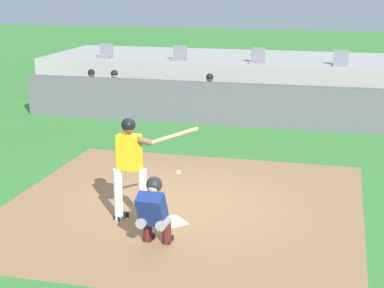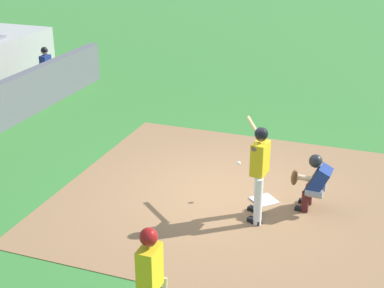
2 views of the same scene
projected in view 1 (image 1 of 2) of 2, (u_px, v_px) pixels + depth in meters
ground_plane at (183, 207)px, 11.11m from camera, size 80.00×80.00×0.00m
dirt_infield at (183, 206)px, 11.11m from camera, size 6.40×6.40×0.01m
home_plate at (171, 222)px, 10.36m from camera, size 0.62×0.62×0.02m
batter_at_plate at (131, 162)px, 10.23m from camera, size 1.36×0.69×1.80m
catcher_crouched at (154, 209)px, 9.35m from camera, size 0.49×1.82×1.13m
dugout_wall at (242, 105)px, 17.04m from camera, size 13.00×0.30×1.20m
dugout_bench at (247, 111)px, 18.08m from camera, size 11.80×0.44×0.45m
dugout_player_0 at (90, 90)px, 18.96m from camera, size 0.49×0.70×1.30m
dugout_player_1 at (113, 91)px, 18.78m from camera, size 0.49×0.70×1.30m
dugout_player_2 at (209, 95)px, 18.08m from camera, size 0.49×0.70×1.30m
stands_platform at (263, 77)px, 21.13m from camera, size 15.00×4.40×1.40m
stadium_seat_0 at (105, 54)px, 20.70m from camera, size 0.46×0.46×0.48m
stadium_seat_1 at (179, 56)px, 20.10m from camera, size 0.46×0.46×0.48m
stadium_seat_2 at (257, 59)px, 19.49m from camera, size 0.46×0.46×0.48m
stadium_seat_3 at (341, 61)px, 18.88m from camera, size 0.46×0.46×0.48m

